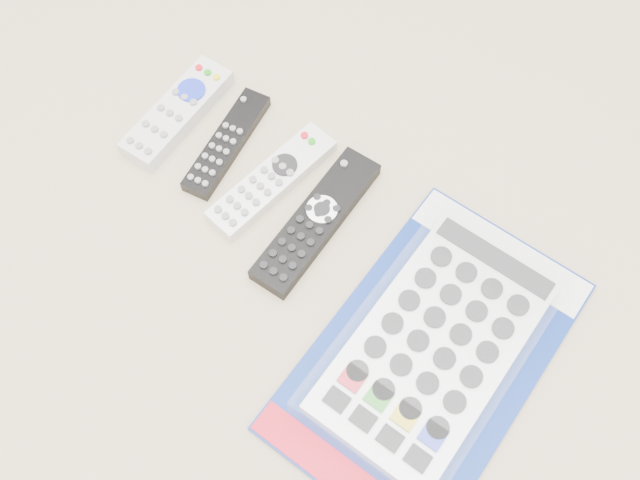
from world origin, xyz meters
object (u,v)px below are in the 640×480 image
Objects in this scene: remote_silver_dvd at (272,181)px; remote_large_black at (316,221)px; jumbo_remote_packaged at (434,346)px; remote_small_grey at (177,112)px; remote_slim_black at (226,143)px.

remote_large_black reaches higher than remote_silver_dvd.
remote_large_black is 0.20m from jumbo_remote_packaged.
remote_small_grey reaches higher than remote_slim_black.
remote_small_grey is at bearing 173.03° from remote_large_black.
remote_slim_black is 0.46× the size of jumbo_remote_packaged.
remote_small_grey reaches higher than remote_silver_dvd.
jumbo_remote_packaged is (0.27, -0.06, 0.01)m from remote_silver_dvd.
remote_small_grey is at bearing 170.62° from jumbo_remote_packaged.
remote_slim_black is at bearing 169.73° from remote_large_black.
jumbo_remote_packaged is (0.34, -0.07, 0.01)m from remote_slim_black.
jumbo_remote_packaged reaches higher than remote_small_grey.
remote_silver_dvd is at bearing 168.53° from remote_large_black.
remote_large_black is (0.15, -0.02, 0.00)m from remote_slim_black.
remote_slim_black is 0.35m from jumbo_remote_packaged.
remote_small_grey is 1.04× the size of remote_slim_black.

